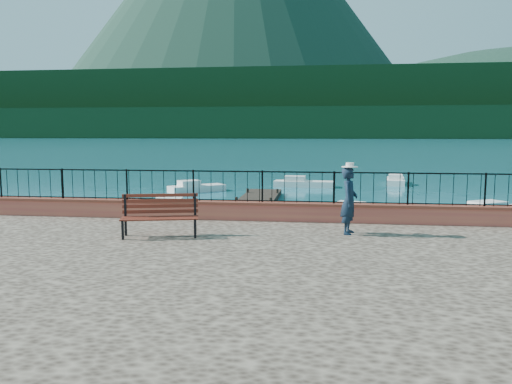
% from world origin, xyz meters
% --- Properties ---
extents(ground, '(2000.00, 2000.00, 0.00)m').
position_xyz_m(ground, '(0.00, 0.00, 0.00)').
color(ground, '#19596B').
rests_on(ground, ground).
extents(parapet, '(28.00, 0.46, 0.58)m').
position_xyz_m(parapet, '(0.00, 3.70, 1.49)').
color(parapet, '#C36646').
rests_on(parapet, promenade).
extents(railing, '(27.00, 0.05, 0.95)m').
position_xyz_m(railing, '(0.00, 3.70, 2.25)').
color(railing, black).
rests_on(railing, parapet).
extents(dock, '(2.00, 16.00, 0.30)m').
position_xyz_m(dock, '(-2.00, 12.00, 0.15)').
color(dock, '#2D231C').
rests_on(dock, ground).
extents(far_forest, '(900.00, 60.00, 18.00)m').
position_xyz_m(far_forest, '(0.00, 300.00, 9.00)').
color(far_forest, black).
rests_on(far_forest, ground).
extents(foothills, '(900.00, 120.00, 44.00)m').
position_xyz_m(foothills, '(0.00, 360.00, 22.00)').
color(foothills, black).
rests_on(foothills, ground).
extents(park_bench, '(2.10, 1.10, 1.11)m').
position_xyz_m(park_bench, '(-2.70, 0.94, 1.53)').
color(park_bench, black).
rests_on(park_bench, promenade).
extents(person, '(0.57, 0.74, 1.82)m').
position_xyz_m(person, '(2.27, 1.96, 2.11)').
color(person, '#0F1F2F').
rests_on(person, promenade).
extents(hat, '(0.44, 0.44, 0.12)m').
position_xyz_m(hat, '(2.27, 1.96, 3.08)').
color(hat, silver).
rests_on(hat, person).
extents(boat_0, '(3.82, 1.81, 0.80)m').
position_xyz_m(boat_0, '(-5.26, 11.61, 0.40)').
color(boat_0, white).
rests_on(boat_0, ground).
extents(boat_1, '(3.70, 2.44, 0.80)m').
position_xyz_m(boat_1, '(3.33, 11.02, 0.40)').
color(boat_1, silver).
rests_on(boat_1, ground).
extents(boat_2, '(4.38, 3.33, 0.80)m').
position_xyz_m(boat_2, '(9.70, 12.67, 0.40)').
color(boat_2, silver).
rests_on(boat_2, ground).
extents(boat_3, '(3.72, 3.33, 0.80)m').
position_xyz_m(boat_3, '(-6.67, 20.49, 0.40)').
color(boat_3, silver).
rests_on(boat_3, ground).
extents(boat_4, '(4.30, 1.58, 0.80)m').
position_xyz_m(boat_4, '(0.26, 24.34, 0.40)').
color(boat_4, silver).
rests_on(boat_4, ground).
extents(boat_5, '(1.76, 3.82, 0.80)m').
position_xyz_m(boat_5, '(7.10, 27.19, 0.40)').
color(boat_5, silver).
rests_on(boat_5, ground).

